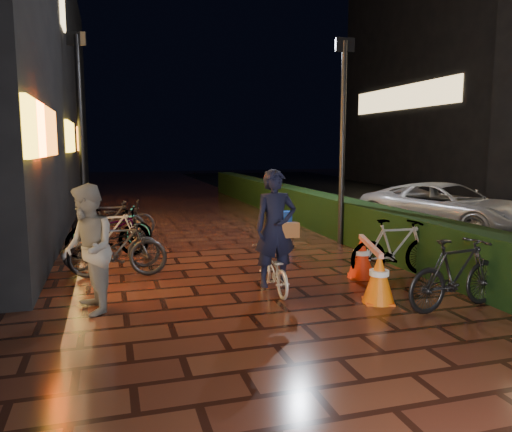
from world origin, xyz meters
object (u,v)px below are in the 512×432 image
object	(u,v)px
bystander_person	(88,249)
cart_assembly	(284,218)
cyclist	(274,248)
van	(447,207)
traffic_barrier	(369,266)

from	to	relation	value
bystander_person	cart_assembly	bearing A→B (deg)	125.10
cyclist	van	bearing A→B (deg)	33.21
bystander_person	van	size ratio (longest dim) A/B	0.38
bystander_person	van	distance (m)	10.18
traffic_barrier	van	bearing A→B (deg)	42.54
bystander_person	cart_assembly	size ratio (longest dim) A/B	1.89
van	traffic_barrier	xyz separation A→B (m)	(-4.82, -4.42, -0.28)
bystander_person	cart_assembly	world-z (taller)	bystander_person
cyclist	cart_assembly	size ratio (longest dim) A/B	2.04
bystander_person	traffic_barrier	xyz separation A→B (m)	(4.37, -0.03, -0.53)
van	traffic_barrier	world-z (taller)	van
van	cart_assembly	world-z (taller)	van
bystander_person	cart_assembly	distance (m)	6.64
van	cyclist	size ratio (longest dim) A/B	2.40
bystander_person	van	bearing A→B (deg)	104.52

